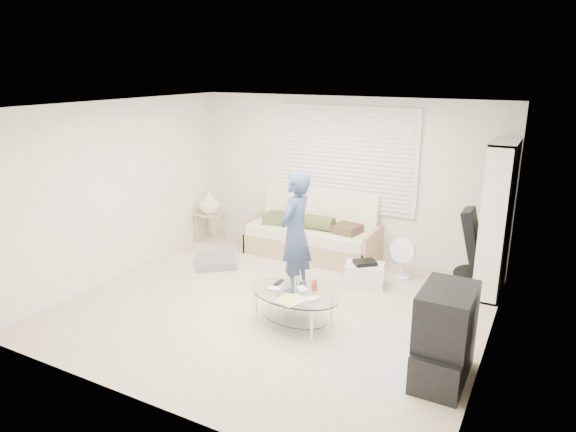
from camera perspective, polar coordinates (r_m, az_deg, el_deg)
The scene contains 13 objects.
ground at distance 6.62m, azimuth -1.42°, elevation -9.97°, with size 5.00×5.00×0.00m, color tan.
room_shell at distance 6.49m, azimuth 0.56°, elevation 4.73°, with size 5.02×4.52×2.51m.
window_blinds at distance 8.05m, azimuth 6.28°, elevation 6.32°, with size 2.32×0.08×1.62m.
futon_sofa at distance 8.20m, azimuth 2.70°, elevation -2.14°, with size 2.12×0.85×1.04m.
grey_floor_pillow at distance 7.96m, azimuth -7.93°, elevation -4.98°, with size 0.57×0.57×0.13m, color slate.
side_table at distance 8.85m, azimuth -8.71°, elevation 1.25°, with size 0.45×0.36×0.89m.
bookshelf at distance 7.18m, azimuth 22.11°, elevation -0.36°, with size 0.32×0.86×2.04m.
guitar_case at distance 7.25m, azimuth 19.91°, elevation -4.27°, with size 0.45×0.42×1.13m.
floor_fan at distance 7.49m, azimuth 12.63°, elevation -4.19°, with size 0.38×0.25×0.62m.
storage_bin at distance 7.21m, azimuth 8.49°, elevation -6.43°, with size 0.61×0.50×0.37m.
tv_unit at distance 5.25m, azimuth 17.00°, elevation -12.60°, with size 0.49×0.87×0.94m.
coffee_table at distance 6.03m, azimuth 0.70°, elevation -9.22°, with size 1.19×0.83×0.54m.
standing_person at distance 6.73m, azimuth 0.81°, elevation -1.94°, with size 0.60×0.39×1.65m, color navy.
Camera 1 is at (2.94, -5.16, 2.93)m, focal length 32.00 mm.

